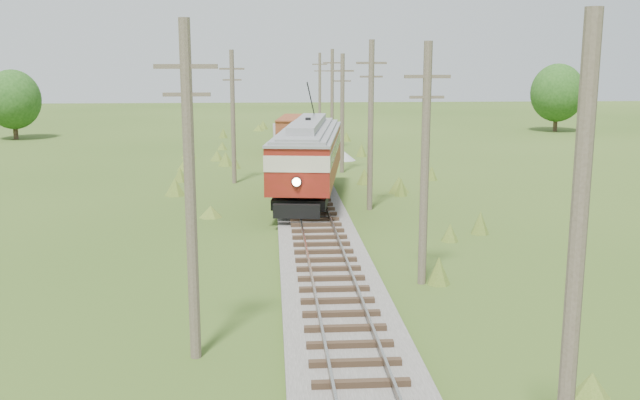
{
  "coord_description": "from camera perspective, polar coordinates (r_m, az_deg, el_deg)",
  "views": [
    {
      "loc": [
        -2.09,
        -6.41,
        7.96
      ],
      "look_at": [
        0.0,
        23.63,
        2.02
      ],
      "focal_mm": 40.0,
      "sensor_mm": 36.0,
      "label": 1
    }
  ],
  "objects": [
    {
      "name": "railbed_main",
      "position": [
        41.21,
        -1.0,
        0.28
      ],
      "size": [
        3.6,
        96.0,
        0.57
      ],
      "color": "#605B54",
      "rests_on": "ground"
    },
    {
      "name": "streetcar",
      "position": [
        39.97,
        -0.95,
        3.79
      ],
      "size": [
        4.95,
        13.76,
        6.23
      ],
      "rotation": [
        0.0,
        0.0,
        -0.13
      ],
      "color": "black",
      "rests_on": "ground"
    },
    {
      "name": "gondola",
      "position": [
        61.84,
        -2.03,
        5.57
      ],
      "size": [
        3.48,
        7.98,
        2.56
      ],
      "rotation": [
        0.0,
        0.0,
        -0.13
      ],
      "color": "black",
      "rests_on": "ground"
    },
    {
      "name": "gravel_pile",
      "position": [
        58.23,
        1.18,
        3.87
      ],
      "size": [
        3.41,
        3.61,
        1.24
      ],
      "color": "gray",
      "rests_on": "ground"
    },
    {
      "name": "utility_pole_r_1",
      "position": [
        13.03,
        19.75,
        -5.39
      ],
      "size": [
        0.3,
        0.3,
        8.8
      ],
      "color": "brown",
      "rests_on": "ground"
    },
    {
      "name": "utility_pole_r_2",
      "position": [
        25.25,
        8.4,
        2.98
      ],
      "size": [
        1.6,
        0.3,
        8.6
      ],
      "color": "brown",
      "rests_on": "ground"
    },
    {
      "name": "utility_pole_r_3",
      "position": [
        37.93,
        4.08,
        6.08
      ],
      "size": [
        1.6,
        0.3,
        9.0
      ],
      "color": "brown",
      "rests_on": "ground"
    },
    {
      "name": "utility_pole_r_4",
      "position": [
        50.8,
        1.8,
        7.04
      ],
      "size": [
        1.6,
        0.3,
        8.4
      ],
      "color": "brown",
      "rests_on": "ground"
    },
    {
      "name": "utility_pole_r_5",
      "position": [
        63.74,
        0.98,
        8.11
      ],
      "size": [
        1.6,
        0.3,
        8.9
      ],
      "color": "brown",
      "rests_on": "ground"
    },
    {
      "name": "utility_pole_r_6",
      "position": [
        76.68,
        -0.02,
        8.55
      ],
      "size": [
        1.6,
        0.3,
        8.7
      ],
      "color": "brown",
      "rests_on": "ground"
    },
    {
      "name": "utility_pole_l_a",
      "position": [
        18.83,
        -10.35,
        0.77
      ],
      "size": [
        1.6,
        0.3,
        9.0
      ],
      "color": "brown",
      "rests_on": "ground"
    },
    {
      "name": "utility_pole_l_b",
      "position": [
        46.61,
        -6.98,
        6.72
      ],
      "size": [
        1.6,
        0.3,
        8.6
      ],
      "color": "brown",
      "rests_on": "ground"
    },
    {
      "name": "tree_mid_a",
      "position": [
        78.89,
        -23.35,
        7.39
      ],
      "size": [
        5.46,
        5.46,
        7.03
      ],
      "color": "#38281C",
      "rests_on": "ground"
    },
    {
      "name": "tree_mid_b",
      "position": [
        84.8,
        18.45,
        8.14
      ],
      "size": [
        5.88,
        5.88,
        7.57
      ],
      "color": "#38281C",
      "rests_on": "ground"
    }
  ]
}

